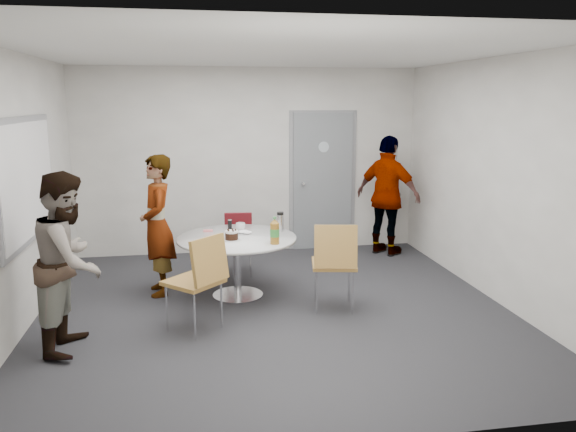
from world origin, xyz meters
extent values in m
plane|color=#252529|center=(0.00, 0.00, 0.00)|extent=(5.00, 5.00, 0.00)
plane|color=silver|center=(0.00, 0.00, 2.70)|extent=(5.00, 5.00, 0.00)
plane|color=#B4B1AB|center=(0.00, 2.50, 1.35)|extent=(5.00, 0.00, 5.00)
plane|color=#B4B1AB|center=(-2.50, 0.00, 1.35)|extent=(0.00, 5.00, 5.00)
plane|color=#B4B1AB|center=(2.50, 0.00, 1.35)|extent=(0.00, 5.00, 5.00)
plane|color=#B4B1AB|center=(0.00, -2.50, 1.35)|extent=(5.00, 0.00, 5.00)
cube|color=slate|center=(1.10, 2.47, 1.02)|extent=(0.90, 0.05, 2.05)
cube|color=gray|center=(1.10, 2.50, 1.02)|extent=(1.02, 0.04, 2.12)
cylinder|color=#B2BFC6|center=(1.10, 2.44, 1.55)|extent=(0.16, 0.01, 0.16)
cylinder|color=silver|center=(0.78, 2.41, 1.02)|extent=(0.04, 0.14, 0.04)
cube|color=gray|center=(-2.46, 0.20, 1.45)|extent=(0.03, 1.90, 1.25)
cube|color=white|center=(-2.44, 0.20, 1.45)|extent=(0.01, 1.78, 1.13)
cylinder|color=silver|center=(-0.36, 0.49, 0.69)|extent=(1.35, 1.35, 0.03)
cylinder|color=silver|center=(-0.36, 0.49, 0.35)|extent=(0.09, 0.09, 0.66)
cylinder|color=silver|center=(-0.36, 0.49, 0.01)|extent=(0.58, 0.58, 0.02)
cylinder|color=silver|center=(-0.43, 0.35, 0.71)|extent=(0.19, 0.19, 0.01)
cylinder|color=black|center=(-0.43, 0.35, 0.75)|extent=(0.15, 0.15, 0.08)
cylinder|color=silver|center=(-0.43, 0.35, 0.80)|extent=(0.15, 0.15, 0.02)
cylinder|color=#92631F|center=(0.02, 0.11, 0.82)|extent=(0.10, 0.10, 0.23)
cylinder|color=green|center=(0.02, 0.11, 0.83)|extent=(0.10, 0.10, 0.09)
cone|color=#92631F|center=(0.02, 0.11, 0.96)|extent=(0.10, 0.10, 0.05)
cylinder|color=#43944B|center=(0.02, 0.11, 0.99)|extent=(0.04, 0.04, 0.02)
imported|color=white|center=(-0.29, 0.81, 0.75)|extent=(0.16, 0.16, 0.09)
cylinder|color=black|center=(-0.41, 0.90, 0.76)|extent=(0.05, 0.05, 0.11)
cylinder|color=silver|center=(0.17, 0.68, 0.81)|extent=(0.08, 0.08, 0.20)
cylinder|color=black|center=(0.17, 0.68, 0.92)|extent=(0.08, 0.08, 0.03)
cube|color=#E47276|center=(-0.67, 0.82, 0.72)|extent=(0.11, 0.06, 0.02)
ellipsoid|color=white|center=(-0.26, 0.64, 0.72)|extent=(0.20, 0.20, 0.03)
cube|color=olive|center=(-0.86, -0.41, 0.50)|extent=(0.66, 0.66, 0.04)
cube|color=olive|center=(-0.70, -0.57, 0.75)|extent=(0.38, 0.38, 0.44)
cylinder|color=silver|center=(-0.86, -0.15, 0.25)|extent=(0.02, 0.02, 0.50)
cylinder|color=silver|center=(-1.13, -0.41, 0.25)|extent=(0.02, 0.02, 0.50)
cylinder|color=silver|center=(-0.59, -0.41, 0.25)|extent=(0.02, 0.02, 0.50)
cylinder|color=silver|center=(-0.86, -0.68, 0.25)|extent=(0.02, 0.02, 0.50)
cube|color=olive|center=(0.64, -0.06, 0.50)|extent=(0.54, 0.54, 0.04)
cube|color=olive|center=(0.60, -0.28, 0.75)|extent=(0.45, 0.18, 0.44)
cylinder|color=silver|center=(0.86, 0.09, 0.25)|extent=(0.02, 0.02, 0.50)
cylinder|color=silver|center=(0.49, 0.16, 0.25)|extent=(0.02, 0.02, 0.50)
cylinder|color=silver|center=(0.79, -0.28, 0.25)|extent=(0.02, 0.02, 0.50)
cylinder|color=silver|center=(0.42, -0.21, 0.25)|extent=(0.02, 0.02, 0.50)
cube|color=maroon|center=(-0.28, 1.33, 0.40)|extent=(0.41, 0.41, 0.03)
cube|color=maroon|center=(-0.26, 1.50, 0.61)|extent=(0.36, 0.11, 0.36)
cylinder|color=silver|center=(-0.44, 1.19, 0.20)|extent=(0.02, 0.02, 0.40)
cylinder|color=silver|center=(-0.14, 1.16, 0.20)|extent=(0.02, 0.02, 0.40)
cylinder|color=silver|center=(-0.42, 1.49, 0.20)|extent=(0.02, 0.02, 0.40)
cylinder|color=silver|center=(-0.11, 1.46, 0.20)|extent=(0.02, 0.02, 0.40)
imported|color=#A5C6EA|center=(-1.25, 0.75, 0.81)|extent=(0.47, 0.64, 1.63)
imported|color=white|center=(-1.95, -0.61, 0.81)|extent=(0.70, 0.85, 1.62)
imported|color=black|center=(1.95, 1.95, 0.87)|extent=(0.98, 1.05, 1.74)
camera|label=1|loc=(-0.83, -5.71, 2.22)|focal=35.00mm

